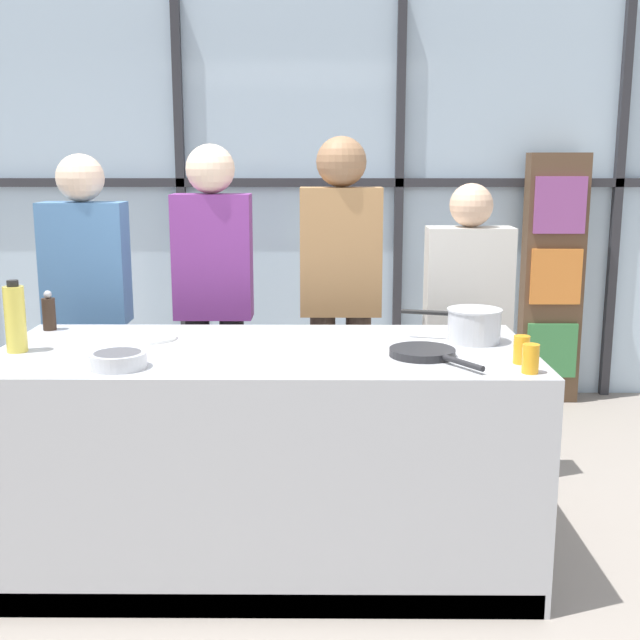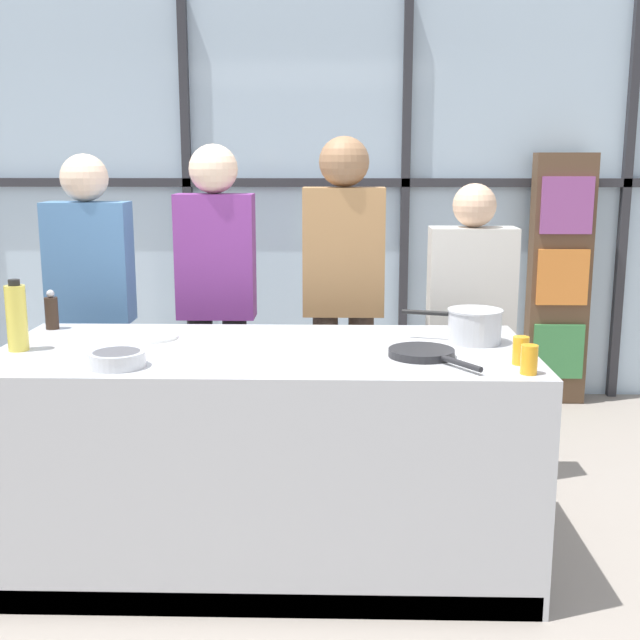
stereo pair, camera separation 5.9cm
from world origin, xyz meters
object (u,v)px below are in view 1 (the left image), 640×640
spectator_far_right (467,318)px  mixing_bowl (118,359)px  spectator_center_left (214,289)px  oil_bottle (15,318)px  spectator_far_left (87,298)px  white_plate (150,338)px  juice_glass_near (531,359)px  pepper_grinder (49,313)px  saucepan (474,324)px  spectator_center_right (341,286)px  juice_glass_far (521,350)px  frying_pan (424,352)px

spectator_far_right → mixing_bowl: (-1.52, -1.20, 0.08)m
spectator_center_left → oil_bottle: size_ratio=6.06×
spectator_far_left → white_plate: (0.48, -0.71, -0.05)m
spectator_far_left → juice_glass_near: bearing=147.7°
oil_bottle → pepper_grinder: size_ratio=1.60×
oil_bottle → saucepan: bearing=5.7°
spectator_center_right → juice_glass_near: 1.43m
saucepan → juice_glass_far: (0.12, -0.36, -0.02)m
spectator_center_right → saucepan: 0.94m
spectator_far_left → juice_glass_far: bearing=150.7°
spectator_far_right → spectator_center_right: bearing=0.0°
frying_pan → pepper_grinder: size_ratio=2.31×
white_plate → pepper_grinder: pepper_grinder is taller
spectator_far_left → saucepan: size_ratio=4.11×
mixing_bowl → white_plate: bearing=88.0°
frying_pan → white_plate: frying_pan is taller
oil_bottle → frying_pan: bearing=-2.4°
saucepan → white_plate: size_ratio=1.83×
spectator_far_left → saucepan: 2.02m
spectator_far_right → juice_glass_near: size_ratio=14.65×
spectator_center_left → spectator_far_right: bearing=-180.0°
oil_bottle → pepper_grinder: oil_bottle is taller
mixing_bowl → pepper_grinder: size_ratio=1.18×
pepper_grinder → spectator_far_left: bearing=87.8°
saucepan → juice_glass_near: saucepan is taller
spectator_far_left → spectator_center_left: spectator_center_left is taller
pepper_grinder → juice_glass_near: 2.14m
juice_glass_near → oil_bottle: bearing=171.0°
saucepan → juice_glass_far: saucepan is taller
spectator_center_left → spectator_center_right: spectator_center_right is taller
spectator_center_right → spectator_far_right: spectator_center_right is taller
spectator_center_left → spectator_center_right: size_ratio=0.98×
spectator_far_right → pepper_grinder: size_ratio=8.66×
spectator_far_right → frying_pan: 1.07m
spectator_center_left → oil_bottle: spectator_center_left is taller
spectator_center_right → frying_pan: size_ratio=4.29×
spectator_center_right → pepper_grinder: bearing=21.4°
saucepan → white_plate: 1.40m
spectator_center_right → pepper_grinder: size_ratio=9.93×
spectator_center_left → spectator_center_right: bearing=-180.0°
spectator_center_right → frying_pan: 1.07m
frying_pan → spectator_far_left: bearing=148.2°
spectator_center_left → juice_glass_far: bearing=139.9°
white_plate → juice_glass_far: bearing=-15.1°
spectator_far_left → juice_glass_far: spectator_far_left is taller
oil_bottle → juice_glass_near: bearing=-9.0°
spectator_center_left → juice_glass_far: spectator_center_left is taller
spectator_center_left → juice_glass_near: size_ratio=16.45×
spectator_center_left → saucepan: 1.43m
juice_glass_far → spectator_far_right: bearing=90.5°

